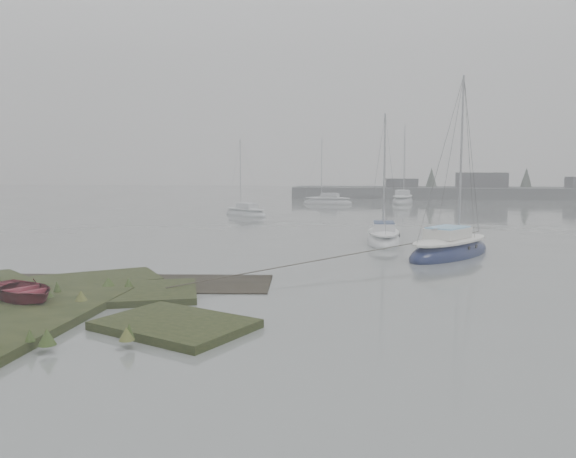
% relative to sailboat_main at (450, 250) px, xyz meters
% --- Properties ---
extents(ground, '(160.00, 160.00, 0.00)m').
position_rel_sailboat_main_xyz_m(ground, '(-8.84, 18.01, -0.27)').
color(ground, slate).
rests_on(ground, ground).
extents(far_shoreline, '(60.00, 8.00, 4.15)m').
position_rel_sailboat_main_xyz_m(far_shoreline, '(18.00, 49.91, 0.58)').
color(far_shoreline, '#4C4F51').
rests_on(far_shoreline, ground).
extents(sailboat_main, '(5.16, 6.10, 8.57)m').
position_rel_sailboat_main_xyz_m(sailboat_main, '(0.00, 0.00, 0.00)').
color(sailboat_main, '#10173B').
rests_on(sailboat_main, ground).
extents(sailboat_white, '(1.69, 5.14, 7.25)m').
position_rel_sailboat_main_xyz_m(sailboat_white, '(-2.76, 4.02, -0.04)').
color(sailboat_white, silver).
rests_on(sailboat_white, ground).
extents(sailboat_far_a, '(4.68, 4.18, 6.69)m').
position_rel_sailboat_main_xyz_m(sailboat_far_a, '(-13.32, 19.55, -0.06)').
color(sailboat_far_a, silver).
rests_on(sailboat_far_a, ground).
extents(sailboat_far_b, '(3.29, 6.87, 9.30)m').
position_rel_sailboat_main_xyz_m(sailboat_far_b, '(0.59, 38.28, 0.02)').
color(sailboat_far_b, '#9FA5A9').
rests_on(sailboat_far_b, ground).
extents(sailboat_far_c, '(5.66, 2.86, 7.64)m').
position_rel_sailboat_main_xyz_m(sailboat_far_c, '(-7.58, 35.48, -0.03)').
color(sailboat_far_c, '#B5B9BF').
rests_on(sailboat_far_c, ground).
extents(dinghy, '(3.30, 3.05, 0.56)m').
position_rel_sailboat_main_xyz_m(dinghy, '(-13.30, -10.99, 0.23)').
color(dinghy, maroon).
rests_on(dinghy, marsh_bank).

